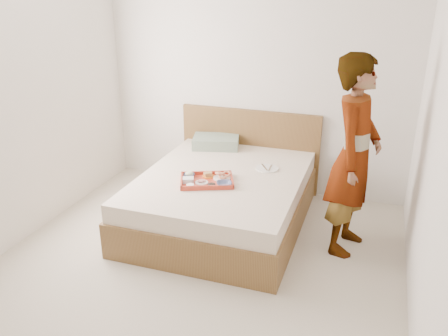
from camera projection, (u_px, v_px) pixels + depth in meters
name	position (u px, v px, depth m)	size (l,w,h in m)	color
ground	(188.00, 277.00, 3.92)	(3.50, 4.00, 0.01)	#BEB1A0
wall_back	(255.00, 79.00, 5.18)	(3.50, 0.01, 2.60)	silver
wall_right	(439.00, 157.00, 2.90)	(0.01, 4.00, 2.60)	silver
bed	(223.00, 199.00, 4.71)	(1.65, 2.00, 0.53)	brown
headboard	(249.00, 149.00, 5.48)	(1.65, 0.06, 0.95)	brown
pillow	(216.00, 142.00, 5.36)	(0.52, 0.35, 0.12)	gray
tray	(207.00, 180.00, 4.43)	(0.50, 0.36, 0.05)	#B94129
prawn_plate	(222.00, 178.00, 4.49)	(0.17, 0.17, 0.01)	white
navy_bowl_big	(224.00, 184.00, 4.33)	(0.14, 0.14, 0.03)	#121443
sauce_dish	(212.00, 185.00, 4.31)	(0.07, 0.07, 0.03)	black
meat_plate	(202.00, 182.00, 4.39)	(0.12, 0.12, 0.01)	white
bread_plate	(208.00, 176.00, 4.53)	(0.12, 0.12, 0.01)	orange
salad_bowl	(189.00, 175.00, 4.52)	(0.11, 0.11, 0.03)	#121443
plastic_tub	(188.00, 180.00, 4.40)	(0.10, 0.09, 0.05)	silver
cheese_round	(190.00, 186.00, 4.30)	(0.07, 0.07, 0.03)	white
dinner_plate	(267.00, 168.00, 4.75)	(0.24, 0.24, 0.01)	white
person	(354.00, 157.00, 4.04)	(0.65, 0.43, 1.80)	beige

